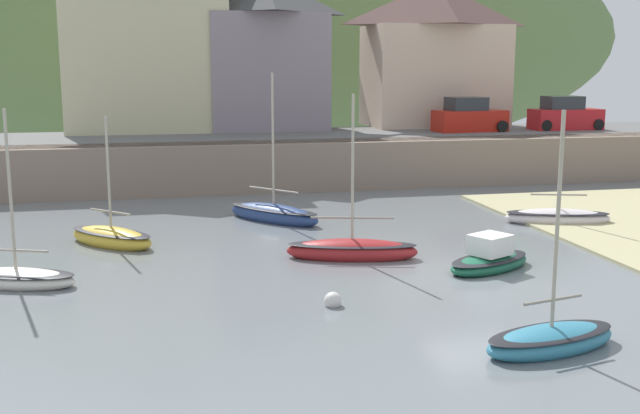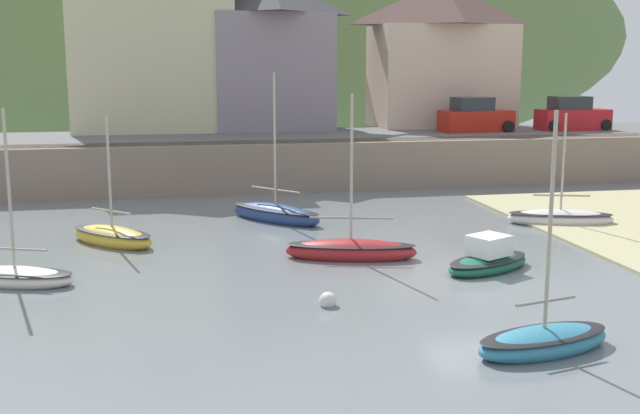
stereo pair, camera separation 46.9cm
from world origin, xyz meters
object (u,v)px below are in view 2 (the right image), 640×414
waterfront_building_left (152,26)px  rowboat_small_beached (275,214)px  sailboat_white_hull (351,250)px  parked_car_near_slipway (475,117)px  parked_car_by_wall (572,116)px  mooring_buoy (328,301)px  waterfront_building_centre (271,52)px  sailboat_nearest_shore (488,261)px  fishing_boat_green (560,218)px  sailboat_far_left (544,340)px  sailboat_tall_mast (112,236)px  dinghy_open_wooden (15,276)px  waterfront_building_right (441,53)px

waterfront_building_left → rowboat_small_beached: (4.77, -15.84, -8.02)m
sailboat_white_hull → parked_car_near_slipway: (11.51, 17.84, 2.93)m
rowboat_small_beached → parked_car_near_slipway: (13.06, 11.34, 2.91)m
waterfront_building_left → sailboat_white_hull: waterfront_building_left is taller
parked_car_by_wall → mooring_buoy: size_ratio=8.77×
waterfront_building_centre → sailboat_nearest_shore: waterfront_building_centre is taller
parked_car_near_slipway → parked_car_by_wall: bearing=-5.2°
rowboat_small_beached → mooring_buoy: bearing=-40.9°
waterfront_building_centre → rowboat_small_beached: waterfront_building_centre is taller
fishing_boat_green → sailboat_nearest_shore: bearing=-116.5°
sailboat_nearest_shore → parked_car_near_slipway: (7.72, 20.05, 2.91)m
fishing_boat_green → sailboat_nearest_shore: (-5.56, -5.90, 0.04)m
waterfront_building_left → sailboat_nearest_shore: size_ratio=3.34×
sailboat_far_left → mooring_buoy: size_ratio=11.56×
sailboat_far_left → parked_car_by_wall: 30.88m
sailboat_far_left → sailboat_nearest_shore: sailboat_far_left is taller
sailboat_tall_mast → dinghy_open_wooden: 5.20m
sailboat_far_left → sailboat_white_hull: bearing=90.9°
fishing_boat_green → dinghy_open_wooden: 20.02m
parked_car_by_wall → waterfront_building_right: bearing=144.7°
dinghy_open_wooden → mooring_buoy: (8.36, -3.76, -0.09)m
sailboat_far_left → parked_car_by_wall: bearing=47.0°
waterfront_building_left → parked_car_near_slipway: waterfront_building_left is taller
rowboat_small_beached → mooring_buoy: rowboat_small_beached is taller
waterfront_building_left → rowboat_small_beached: waterfront_building_left is taller
waterfront_building_right → sailboat_white_hull: waterfront_building_right is taller
sailboat_nearest_shore → mooring_buoy: sailboat_nearest_shore is taller
rowboat_small_beached → dinghy_open_wooden: bearing=-88.6°
dinghy_open_wooden → rowboat_small_beached: bearing=62.2°
sailboat_white_hull → waterfront_building_left: bearing=120.6°
waterfront_building_centre → sailboat_white_hull: waterfront_building_centre is taller
waterfront_building_centre → mooring_buoy: (-2.21, -27.12, -6.77)m
waterfront_building_centre → rowboat_small_beached: (-2.01, -15.84, -6.61)m
sailboat_far_left → waterfront_building_left: bearing=92.1°
sailboat_far_left → parked_car_near_slipway: bearing=57.6°
fishing_boat_green → sailboat_white_hull: 10.05m
rowboat_small_beached → parked_car_by_wall: 22.37m
waterfront_building_right → mooring_buoy: bearing=-115.2°
waterfront_building_left → rowboat_small_beached: size_ratio=1.92×
waterfront_building_centre → rowboat_small_beached: bearing=-97.2°
sailboat_tall_mast → parked_car_by_wall: size_ratio=1.13×
waterfront_building_right → sailboat_white_hull: size_ratio=1.59×
waterfront_building_left → dinghy_open_wooden: (-3.80, -23.36, -8.09)m
waterfront_building_right → rowboat_small_beached: (-12.58, -15.84, -6.53)m
waterfront_building_right → parked_car_by_wall: bearing=-34.8°
waterfront_building_right → sailboat_far_left: bearing=-105.8°
parked_car_near_slipway → mooring_buoy: (-13.26, -22.62, -3.06)m
waterfront_building_left → mooring_buoy: size_ratio=24.88×
parked_car_by_wall → dinghy_open_wooden: bearing=-146.2°
rowboat_small_beached → sailboat_far_left: size_ratio=1.12×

